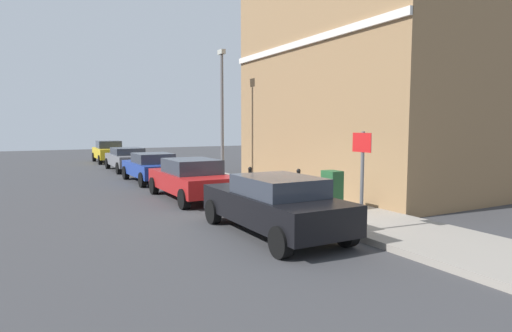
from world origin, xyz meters
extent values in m
plane|color=#38383A|center=(0.00, 0.00, 0.00)|extent=(80.00, 80.00, 0.00)
cube|color=gray|center=(1.87, 6.00, 0.07)|extent=(2.66, 30.00, 0.15)
cube|color=olive|center=(6.24, 3.05, 4.55)|extent=(6.09, 10.09, 9.10)
cube|color=silver|center=(3.16, 3.05, 5.60)|extent=(0.12, 10.09, 0.24)
cube|color=black|center=(-0.79, -1.56, 0.65)|extent=(1.76, 4.46, 0.66)
cube|color=#2D333D|center=(-0.79, -1.81, 1.19)|extent=(1.55, 2.05, 0.45)
cylinder|color=black|center=(-1.62, 0.12, 0.32)|extent=(0.22, 0.64, 0.64)
cylinder|color=black|center=(0.03, 0.12, 0.32)|extent=(0.22, 0.64, 0.64)
cylinder|color=black|center=(-1.62, -3.24, 0.32)|extent=(0.22, 0.64, 0.64)
cylinder|color=black|center=(0.04, -3.24, 0.32)|extent=(0.22, 0.64, 0.64)
cube|color=maroon|center=(-0.83, 4.04, 0.63)|extent=(1.84, 4.47, 0.61)
cube|color=#2D333D|center=(-0.83, 3.94, 1.17)|extent=(1.60, 2.09, 0.51)
cylinder|color=black|center=(-1.69, 5.71, 0.32)|extent=(0.23, 0.64, 0.64)
cylinder|color=black|center=(0.01, 5.73, 0.32)|extent=(0.23, 0.64, 0.64)
cylinder|color=black|center=(-1.67, 2.35, 0.32)|extent=(0.23, 0.64, 0.64)
cylinder|color=black|center=(0.03, 2.37, 0.32)|extent=(0.23, 0.64, 0.64)
cube|color=navy|center=(-0.85, 9.24, 0.61)|extent=(1.84, 4.22, 0.58)
cube|color=#2D333D|center=(-0.84, 9.01, 1.11)|extent=(1.58, 1.91, 0.46)
cylinder|color=black|center=(-1.71, 10.77, 0.32)|extent=(0.23, 0.64, 0.64)
cylinder|color=black|center=(-0.05, 10.80, 0.32)|extent=(0.23, 0.64, 0.64)
cylinder|color=black|center=(-1.65, 7.68, 0.32)|extent=(0.23, 0.64, 0.64)
cylinder|color=black|center=(0.01, 7.71, 0.32)|extent=(0.23, 0.64, 0.64)
cube|color=slate|center=(-0.74, 14.89, 0.63)|extent=(1.80, 4.43, 0.61)
cube|color=#2D333D|center=(-0.74, 14.93, 1.11)|extent=(1.58, 2.12, 0.41)
cylinder|color=black|center=(-1.59, 16.55, 0.32)|extent=(0.22, 0.64, 0.64)
cylinder|color=black|center=(0.09, 16.56, 0.32)|extent=(0.22, 0.64, 0.64)
cylinder|color=black|center=(-1.57, 13.22, 0.32)|extent=(0.22, 0.64, 0.64)
cylinder|color=black|center=(0.11, 13.23, 0.32)|extent=(0.22, 0.64, 0.64)
cube|color=gold|center=(-0.74, 21.14, 0.67)|extent=(1.75, 4.08, 0.70)
cube|color=#2D333D|center=(-0.75, 21.10, 1.26)|extent=(1.52, 1.77, 0.54)
cylinder|color=black|center=(-1.54, 22.63, 0.32)|extent=(0.23, 0.64, 0.64)
cylinder|color=black|center=(0.07, 22.61, 0.32)|extent=(0.23, 0.64, 0.64)
cylinder|color=black|center=(-1.56, 19.66, 0.32)|extent=(0.23, 0.64, 0.64)
cylinder|color=black|center=(0.05, 19.64, 0.32)|extent=(0.23, 0.64, 0.64)
cube|color=#1E4C28|center=(1.76, -0.58, 0.72)|extent=(0.40, 0.55, 1.15)
cube|color=#333333|center=(1.76, -0.58, 0.19)|extent=(0.46, 0.61, 0.08)
cylinder|color=black|center=(1.86, 1.27, 0.62)|extent=(0.12, 0.12, 0.95)
sphere|color=black|center=(1.86, 1.27, 1.12)|extent=(0.14, 0.14, 0.14)
cylinder|color=black|center=(0.79, 2.62, 0.62)|extent=(0.12, 0.12, 0.95)
sphere|color=black|center=(0.79, 2.62, 1.12)|extent=(0.14, 0.14, 0.14)
cylinder|color=#59595B|center=(0.83, -2.81, 1.30)|extent=(0.08, 0.08, 2.30)
cube|color=white|center=(0.81, -2.81, 2.20)|extent=(0.03, 0.56, 0.40)
cube|color=red|center=(0.79, -2.81, 2.20)|extent=(0.01, 0.60, 0.44)
cylinder|color=#59595B|center=(1.76, 7.09, 2.90)|extent=(0.14, 0.14, 5.50)
cube|color=#A5A599|center=(1.76, 7.09, 5.77)|extent=(0.20, 0.44, 0.20)
camera|label=1|loc=(-5.90, -10.09, 2.57)|focal=29.75mm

